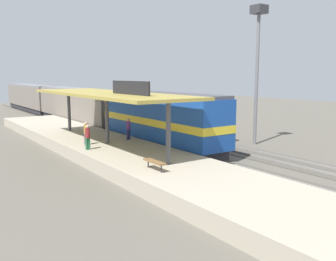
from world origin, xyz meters
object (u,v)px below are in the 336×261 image
(passenger_carriage_front, at_px, (77,106))
(light_mast, at_px, (258,46))
(person_boarding, at_px, (88,136))
(platform_bench, at_px, (155,162))
(person_waiting, at_px, (128,128))
(locomotive, at_px, (159,119))
(passenger_carriage_rear, at_px, (31,97))
(freight_car, at_px, (175,116))
(person_walking, at_px, (86,132))

(passenger_carriage_front, height_order, light_mast, light_mast)
(person_boarding, bearing_deg, platform_bench, -83.84)
(person_waiting, distance_m, person_boarding, 4.64)
(locomotive, height_order, passenger_carriage_rear, locomotive)
(light_mast, distance_m, person_boarding, 16.10)
(passenger_carriage_rear, height_order, freight_car, passenger_carriage_rear)
(platform_bench, relative_size, light_mast, 0.15)
(passenger_carriage_rear, height_order, light_mast, light_mast)
(person_walking, bearing_deg, light_mast, -14.61)
(person_walking, bearing_deg, person_waiting, 3.15)
(passenger_carriage_front, distance_m, person_waiting, 17.59)
(passenger_carriage_rear, relative_size, person_waiting, 11.70)
(locomotive, distance_m, person_boarding, 6.93)
(light_mast, xyz_separation_m, person_waiting, (-10.36, 3.84, -6.54))
(platform_bench, relative_size, person_walking, 0.99)
(platform_bench, distance_m, passenger_carriage_front, 27.25)
(passenger_carriage_rear, xyz_separation_m, light_mast, (7.80, -42.03, 6.08))
(passenger_carriage_front, height_order, person_walking, passenger_carriage_front)
(passenger_carriage_rear, distance_m, light_mast, 43.18)
(light_mast, height_order, person_walking, light_mast)
(freight_car, xyz_separation_m, person_boarding, (-11.38, -5.47, -0.12))
(freight_car, distance_m, person_boarding, 12.63)
(passenger_carriage_front, bearing_deg, platform_bench, -102.73)
(passenger_carriage_rear, relative_size, light_mast, 1.71)
(platform_bench, distance_m, freight_car, 16.56)
(platform_bench, distance_m, person_boarding, 7.30)
(freight_car, bearing_deg, passenger_carriage_rear, 97.56)
(platform_bench, height_order, passenger_carriage_front, passenger_carriage_front)
(passenger_carriage_front, height_order, person_boarding, passenger_carriage_front)
(locomotive, distance_m, light_mast, 10.35)
(person_walking, distance_m, person_boarding, 1.83)
(person_boarding, bearing_deg, light_mast, -7.48)
(passenger_carriage_front, distance_m, person_boarding, 20.48)
(person_walking, bearing_deg, platform_bench, -88.94)
(passenger_carriage_rear, bearing_deg, passenger_carriage_front, -90.00)
(platform_bench, height_order, person_walking, person_walking)
(freight_car, height_order, person_boarding, freight_car)
(platform_bench, xyz_separation_m, locomotive, (6.00, 8.56, 1.07))
(locomotive, bearing_deg, person_walking, 176.20)
(passenger_carriage_rear, distance_m, freight_car, 34.95)
(passenger_carriage_front, distance_m, light_mast, 23.42)
(locomotive, height_order, person_waiting, locomotive)
(locomotive, xyz_separation_m, freight_car, (4.60, 4.15, -0.44))
(person_waiting, bearing_deg, locomotive, -13.35)
(passenger_carriage_front, bearing_deg, locomotive, -90.00)
(locomotive, relative_size, person_waiting, 8.44)
(person_waiting, bearing_deg, platform_bench, -110.57)
(passenger_carriage_rear, relative_size, freight_car, 1.67)
(locomotive, relative_size, person_boarding, 8.44)
(passenger_carriage_rear, xyz_separation_m, person_waiting, (-2.56, -38.19, -0.46))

